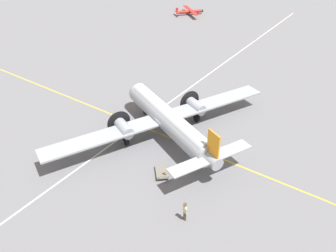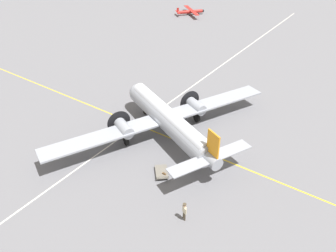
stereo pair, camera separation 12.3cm
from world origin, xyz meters
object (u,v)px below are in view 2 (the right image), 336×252
at_px(baggage_cart, 162,172).
at_px(light_aircraft_distant, 191,11).
at_px(crew_foreground, 184,210).
at_px(suitcase_near_door, 164,175).
at_px(airliner_main, 166,118).

relative_size(baggage_cart, light_aircraft_distant, 0.30).
height_order(crew_foreground, suitcase_near_door, crew_foreground).
xyz_separation_m(airliner_main, light_aircraft_distant, (23.96, -44.23, -1.59)).
distance_m(crew_foreground, light_aircraft_distant, 62.05).
height_order(airliner_main, baggage_cart, airliner_main).
distance_m(airliner_main, crew_foreground, 12.09).
distance_m(airliner_main, baggage_cart, 6.78).
height_order(airliner_main, crew_foreground, airliner_main).
xyz_separation_m(crew_foreground, baggage_cart, (4.74, -3.40, -0.86)).
bearing_deg(baggage_cart, crew_foreground, -167.13).
distance_m(suitcase_near_door, baggage_cart, 0.46).
height_order(crew_foreground, baggage_cart, crew_foreground).
bearing_deg(baggage_cart, light_aircraft_distant, -12.76).
bearing_deg(airliner_main, crew_foreground, 157.02).
bearing_deg(airliner_main, light_aircraft_distant, -36.65).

